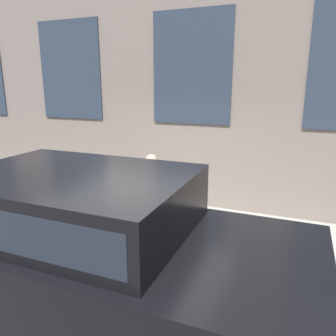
{
  "coord_description": "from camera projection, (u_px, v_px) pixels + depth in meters",
  "views": [
    {
      "loc": [
        -4.07,
        -2.09,
        2.68
      ],
      "look_at": [
        0.84,
        -0.08,
        1.31
      ],
      "focal_mm": 35.0,
      "sensor_mm": 36.0,
      "label": 1
    }
  ],
  "objects": [
    {
      "name": "parked_car_black_near",
      "position": [
        78.0,
        237.0,
        3.79
      ],
      "size": [
        2.1,
        5.37,
        1.73
      ],
      "color": "black",
      "rests_on": "ground_plane"
    },
    {
      "name": "fire_hydrant",
      "position": [
        187.0,
        221.0,
        5.28
      ],
      "size": [
        0.32,
        0.44,
        0.72
      ],
      "color": "gold",
      "rests_on": "sidewalk"
    },
    {
      "name": "ground_plane",
      "position": [
        143.0,
        261.0,
        5.08
      ],
      "size": [
        80.0,
        80.0,
        0.0
      ],
      "primitive_type": "plane",
      "color": "#514F4C"
    },
    {
      "name": "person",
      "position": [
        152.0,
        182.0,
        5.97
      ],
      "size": [
        0.31,
        0.21,
        1.29
      ],
      "rotation": [
        0.0,
        0.0,
        1.77
      ],
      "color": "#232328",
      "rests_on": "sidewalk"
    },
    {
      "name": "building_facade",
      "position": [
        195.0,
        36.0,
        6.36
      ],
      "size": [
        0.33,
        40.0,
        7.13
      ],
      "color": "gray",
      "rests_on": "ground_plane"
    },
    {
      "name": "sidewalk",
      "position": [
        170.0,
        228.0,
        6.08
      ],
      "size": [
        2.27,
        60.0,
        0.16
      ],
      "color": "#9E9B93",
      "rests_on": "ground_plane"
    }
  ]
}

